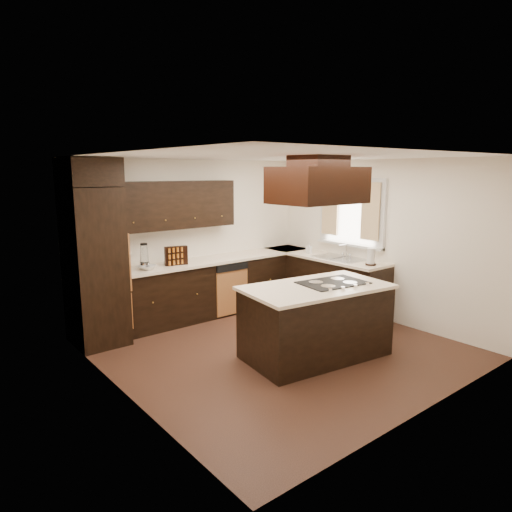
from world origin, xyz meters
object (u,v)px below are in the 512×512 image
island (315,323)px  range_hood (318,185)px  spice_rack (176,256)px  oven_column (95,267)px

island → range_hood: (-0.10, -0.07, 1.72)m
spice_rack → island: bearing=-56.9°
island → spice_rack: size_ratio=5.13×
oven_column → spice_rack: bearing=1.6°
range_hood → spice_rack: (-0.63, 2.29, -1.10)m
oven_column → range_hood: size_ratio=2.02×
oven_column → island: size_ratio=1.21×
range_hood → spice_rack: range_hood is taller
oven_column → island: oven_column is taller
island → range_hood: range_hood is taller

